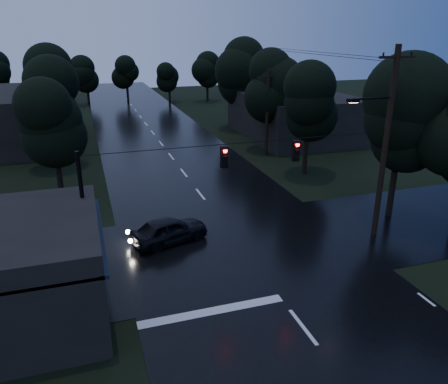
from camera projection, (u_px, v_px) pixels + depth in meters
main_road at (171, 157)px, 38.88m from camera, size 12.00×120.00×0.02m
cross_street at (240, 246)px, 22.84m from camera, size 60.00×9.00×0.02m
building_far_right at (294, 115)px, 45.73m from camera, size 10.00×14.00×4.40m
building_far_left at (9, 118)px, 42.87m from camera, size 10.00×16.00×5.00m
utility_pole_main at (384, 142)px, 22.26m from camera, size 3.50×0.30×10.00m
utility_pole_far at (267, 112)px, 38.15m from camera, size 2.00×0.30×7.50m
anchor_pole_left at (85, 219)px, 18.73m from camera, size 0.18×0.18×6.00m
span_signals at (260, 153)px, 20.27m from camera, size 15.00×0.37×1.12m
tree_corner_near at (402, 117)px, 24.53m from camera, size 4.48×4.48×9.44m
tree_left_a at (52, 121)px, 27.32m from camera, size 3.92×3.92×8.26m
tree_left_b at (47, 98)px, 34.14m from camera, size 4.20×4.20×8.85m
tree_left_c at (46, 80)px, 42.75m from camera, size 4.48×4.48×9.44m
tree_right_a at (309, 102)px, 32.40m from camera, size 4.20×4.20×8.85m
tree_right_b at (273, 84)px, 39.57m from camera, size 4.48×4.48×9.44m
tree_right_c at (241, 70)px, 48.52m from camera, size 4.76×4.76×10.03m
car at (169, 230)px, 23.03m from camera, size 4.44×2.77×1.41m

